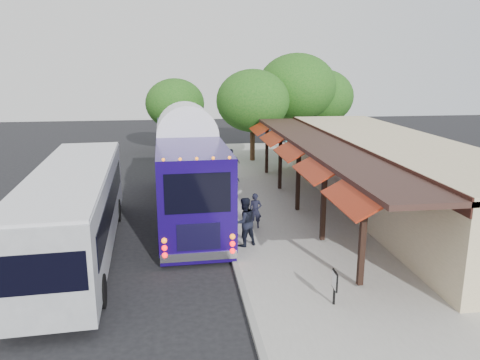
{
  "coord_description": "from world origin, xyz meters",
  "views": [
    {
      "loc": [
        -1.85,
        -17.12,
        7.1
      ],
      "look_at": [
        0.97,
        3.98,
        1.8
      ],
      "focal_mm": 35.0,
      "sensor_mm": 36.0,
      "label": 1
    }
  ],
  "objects_px": {
    "ped_b": "(244,222)",
    "ped_d": "(230,176)",
    "ped_a": "(255,211)",
    "ped_c": "(232,163)",
    "sign_board": "(335,282)",
    "coach_bus": "(187,168)",
    "city_bus": "(74,208)"
  },
  "relations": [
    {
      "from": "coach_bus",
      "to": "sign_board",
      "type": "height_order",
      "value": "coach_bus"
    },
    {
      "from": "ped_a",
      "to": "sign_board",
      "type": "xyz_separation_m",
      "value": [
        1.21,
        -6.97,
        -0.05
      ]
    },
    {
      "from": "ped_b",
      "to": "ped_d",
      "type": "bearing_deg",
      "value": -115.59
    },
    {
      "from": "coach_bus",
      "to": "city_bus",
      "type": "xyz_separation_m",
      "value": [
        -4.34,
        -4.64,
        -0.43
      ]
    },
    {
      "from": "ped_d",
      "to": "sign_board",
      "type": "xyz_separation_m",
      "value": [
        1.61,
        -13.27,
        -0.13
      ]
    },
    {
      "from": "sign_board",
      "to": "ped_d",
      "type": "bearing_deg",
      "value": 98.84
    },
    {
      "from": "coach_bus",
      "to": "sign_board",
      "type": "relative_size",
      "value": 12.59
    },
    {
      "from": "coach_bus",
      "to": "ped_d",
      "type": "height_order",
      "value": "coach_bus"
    },
    {
      "from": "ped_a",
      "to": "ped_d",
      "type": "xyz_separation_m",
      "value": [
        -0.4,
        6.3,
        0.09
      ]
    },
    {
      "from": "coach_bus",
      "to": "sign_board",
      "type": "xyz_separation_m",
      "value": [
        4.03,
        -9.91,
        -1.4
      ]
    },
    {
      "from": "ped_c",
      "to": "sign_board",
      "type": "relative_size",
      "value": 1.73
    },
    {
      "from": "ped_c",
      "to": "sign_board",
      "type": "distance_m",
      "value": 16.31
    },
    {
      "from": "ped_d",
      "to": "coach_bus",
      "type": "bearing_deg",
      "value": 81.53
    },
    {
      "from": "city_bus",
      "to": "ped_d",
      "type": "bearing_deg",
      "value": 46.5
    },
    {
      "from": "ped_c",
      "to": "city_bus",
      "type": "bearing_deg",
      "value": 43.97
    },
    {
      "from": "city_bus",
      "to": "ped_a",
      "type": "bearing_deg",
      "value": 10.03
    },
    {
      "from": "sign_board",
      "to": "ped_c",
      "type": "bearing_deg",
      "value": 96.04
    },
    {
      "from": "ped_a",
      "to": "ped_b",
      "type": "bearing_deg",
      "value": -99.75
    },
    {
      "from": "ped_a",
      "to": "sign_board",
      "type": "relative_size",
      "value": 1.44
    },
    {
      "from": "coach_bus",
      "to": "ped_a",
      "type": "xyz_separation_m",
      "value": [
        2.82,
        -2.94,
        -1.36
      ]
    },
    {
      "from": "coach_bus",
      "to": "ped_a",
      "type": "bearing_deg",
      "value": -47.97
    },
    {
      "from": "city_bus",
      "to": "ped_b",
      "type": "height_order",
      "value": "city_bus"
    },
    {
      "from": "coach_bus",
      "to": "city_bus",
      "type": "relative_size",
      "value": 1.06
    },
    {
      "from": "coach_bus",
      "to": "sign_board",
      "type": "bearing_deg",
      "value": -69.64
    },
    {
      "from": "ped_c",
      "to": "ped_d",
      "type": "bearing_deg",
      "value": 68.86
    },
    {
      "from": "city_bus",
      "to": "ped_d",
      "type": "height_order",
      "value": "city_bus"
    },
    {
      "from": "ped_b",
      "to": "ped_a",
      "type": "bearing_deg",
      "value": -134.17
    },
    {
      "from": "ped_a",
      "to": "ped_d",
      "type": "relative_size",
      "value": 0.9
    },
    {
      "from": "ped_c",
      "to": "ped_d",
      "type": "height_order",
      "value": "ped_c"
    },
    {
      "from": "ped_b",
      "to": "ped_d",
      "type": "height_order",
      "value": "ped_b"
    },
    {
      "from": "coach_bus",
      "to": "ped_b",
      "type": "distance_m",
      "value": 5.48
    },
    {
      "from": "ped_b",
      "to": "ped_c",
      "type": "xyz_separation_m",
      "value": [
        0.81,
        11.31,
        -0.06
      ]
    }
  ]
}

